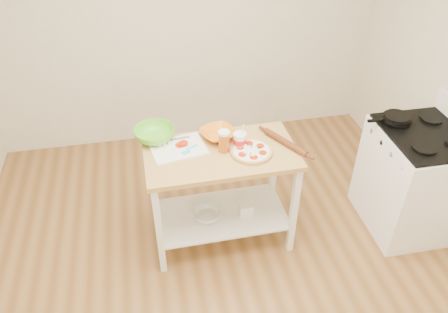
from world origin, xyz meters
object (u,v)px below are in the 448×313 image
spatula (189,149)px  gas_stove (412,180)px  green_bowl (155,134)px  rolling_pin (285,142)px  beer_pint (224,141)px  knife (168,141)px  pizza (251,151)px  prep_island (221,178)px  yogurt_tub (240,140)px  skillet (396,118)px  shelf_bin (246,208)px  orange_bowl (218,134)px  cutting_board (178,148)px  shelf_glass_bowl (207,214)px

spatula → gas_stove: bearing=-35.0°
green_bowl → rolling_pin: green_bowl is taller
green_bowl → beer_pint: size_ratio=1.82×
knife → pizza: bearing=-30.1°
prep_island → yogurt_tub: bearing=11.8°
spatula → beer_pint: size_ratio=0.76×
skillet → shelf_bin: (-1.25, -0.10, -0.66)m
pizza → orange_bowl: (-0.20, 0.25, 0.02)m
cutting_board → knife: 0.11m
rolling_pin → shelf_bin: (-0.30, -0.03, -0.61)m
gas_stove → shelf_glass_bowl: (-1.73, 0.12, -0.18)m
beer_pint → shelf_bin: size_ratio=1.60×
beer_pint → rolling_pin: bearing=-2.7°
gas_stove → cutting_board: (-1.92, 0.25, 0.43)m
yogurt_tub → skillet: bearing=1.4°
spatula → green_bowl: bearing=110.2°
knife → beer_pint: (0.40, -0.19, 0.07)m
prep_island → skillet: size_ratio=3.12×
skillet → green_bowl: bearing=175.0°
pizza → rolling_pin: (0.28, 0.05, 0.01)m
pizza → knife: (-0.59, 0.26, 0.00)m
beer_pint → gas_stove: bearing=-5.4°
gas_stove → shelf_bin: size_ratio=10.25×
prep_island → spatula: bearing=166.6°
prep_island → gas_stove: size_ratio=1.03×
spatula → orange_bowl: 0.28m
gas_stove → rolling_pin: gas_stove is taller
knife → shelf_bin: size_ratio=2.49×
prep_island → shelf_glass_bowl: bearing=-168.8°
cutting_board → spatula: cutting_board is taller
shelf_glass_bowl → rolling_pin: bearing=1.1°
knife → green_bowl: 0.12m
gas_stove → green_bowl: 2.17m
rolling_pin → shelf_glass_bowl: bearing=-178.9°
prep_island → shelf_glass_bowl: prep_island is taller
skillet → knife: bearing=176.8°
knife → green_bowl: bearing=138.1°
green_bowl → shelf_bin: green_bowl is taller
beer_pint → shelf_bin: beer_pint is taller
orange_bowl → spatula: bearing=-151.3°
beer_pint → prep_island: bearing=-160.5°
orange_bowl → skillet: bearing=-5.1°
orange_bowl → pizza: bearing=-51.5°
shelf_bin → shelf_glass_bowl: bearing=177.6°
yogurt_tub → shelf_bin: size_ratio=1.99×
orange_bowl → shelf_glass_bowl: bearing=-123.2°
prep_island → spatula: (-0.23, 0.06, 0.27)m
cutting_board → orange_bowl: orange_bowl is taller
orange_bowl → shelf_glass_bowl: orange_bowl is taller
gas_stove → shelf_glass_bowl: 1.75m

